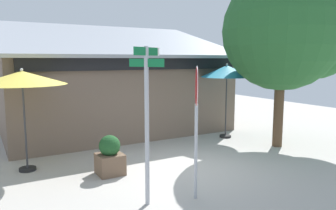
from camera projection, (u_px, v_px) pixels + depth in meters
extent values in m
cube|color=#ADA8A0|center=(189.00, 169.00, 9.16)|extent=(28.00, 28.00, 0.10)
cube|color=#705B4C|center=(115.00, 93.00, 13.75)|extent=(8.66, 5.07, 3.18)
cube|color=#999EA8|center=(115.00, 39.00, 13.32)|extent=(9.16, 5.62, 1.55)
cube|color=black|center=(142.00, 63.00, 11.37)|extent=(8.06, 0.16, 0.44)
cylinder|color=#A8AAB2|center=(147.00, 128.00, 6.60)|extent=(0.09, 0.09, 3.23)
cube|color=#116B38|center=(146.00, 51.00, 6.39)|extent=(0.71, 0.43, 0.16)
cube|color=#116B38|center=(146.00, 63.00, 6.42)|extent=(0.43, 0.71, 0.16)
cube|color=white|center=(158.00, 52.00, 6.76)|extent=(0.07, 0.06, 0.16)
cylinder|color=#A8AAB2|center=(196.00, 152.00, 6.96)|extent=(0.07, 0.07, 2.06)
cylinder|color=white|center=(197.00, 86.00, 6.77)|extent=(0.47, 0.72, 0.85)
cylinder|color=red|center=(197.00, 86.00, 6.77)|extent=(0.45, 0.69, 0.80)
cylinder|color=black|center=(28.00, 169.00, 8.86)|extent=(0.44, 0.44, 0.08)
cylinder|color=#333335|center=(25.00, 127.00, 8.71)|extent=(0.05, 0.05, 2.38)
cone|color=#EAD14C|center=(22.00, 78.00, 8.52)|extent=(2.27, 2.27, 0.35)
sphere|color=silver|center=(22.00, 70.00, 8.50)|extent=(0.08, 0.08, 0.08)
cylinder|color=black|center=(225.00, 136.00, 12.65)|extent=(0.44, 0.44, 0.08)
cylinder|color=#333335|center=(226.00, 107.00, 12.49)|extent=(0.05, 0.05, 2.36)
cone|color=#2D99BC|center=(227.00, 71.00, 12.30)|extent=(1.97, 1.97, 0.44)
sphere|color=silver|center=(227.00, 64.00, 12.27)|extent=(0.08, 0.08, 0.08)
cylinder|color=brown|center=(278.00, 111.00, 11.20)|extent=(0.33, 0.33, 2.43)
sphere|color=#28602D|center=(282.00, 31.00, 10.82)|extent=(3.95, 3.95, 3.95)
sphere|color=#28602D|center=(316.00, 43.00, 10.99)|extent=(2.41, 2.41, 2.41)
cube|color=brown|center=(110.00, 164.00, 8.56)|extent=(0.65, 0.65, 0.54)
sphere|color=#1E4C23|center=(110.00, 146.00, 8.49)|extent=(0.55, 0.55, 0.55)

